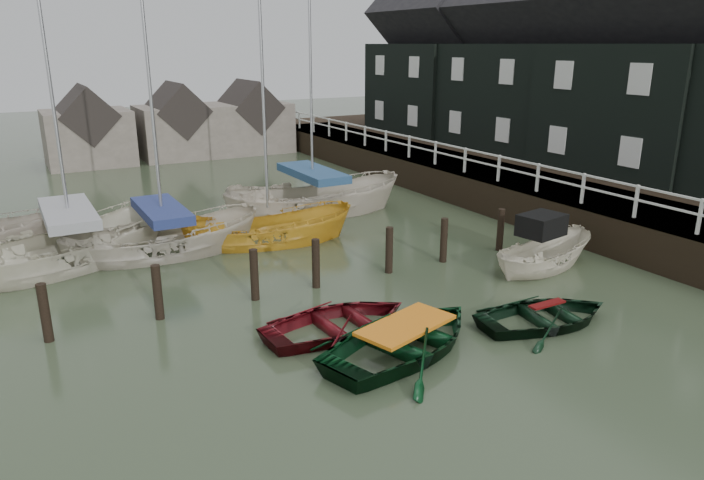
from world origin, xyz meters
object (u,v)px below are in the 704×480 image
rowboat_dkgreen (545,324)px  sailboat_a (75,261)px  sailboat_d (313,211)px  rowboat_green (405,352)px  motorboat (542,264)px  sailboat_c (269,242)px  sailboat_b (165,252)px  rowboat_red (339,332)px

rowboat_dkgreen → sailboat_a: size_ratio=0.29×
sailboat_a → sailboat_d: 9.30m
rowboat_green → sailboat_d: size_ratio=0.39×
motorboat → sailboat_c: size_ratio=0.38×
sailboat_d → sailboat_b: bearing=124.0°
motorboat → sailboat_d: 9.80m
motorboat → sailboat_c: (-6.26, 6.46, -0.09)m
rowboat_green → sailboat_c: (0.43, 8.97, 0.02)m
rowboat_green → rowboat_dkgreen: rowboat_green is taller
sailboat_d → rowboat_dkgreen: bearing=-164.4°
rowboat_red → sailboat_d: (4.27, 10.16, 0.06)m
rowboat_dkgreen → sailboat_c: (-3.34, 9.43, 0.02)m
sailboat_b → sailboat_c: 3.44m
sailboat_a → sailboat_c: size_ratio=1.09×
sailboat_c → sailboat_d: sailboat_c is taller
rowboat_dkgreen → sailboat_c: 10.01m
sailboat_c → rowboat_red: bearing=-175.7°
rowboat_dkgreen → sailboat_d: (-0.31, 12.22, 0.06)m
rowboat_green → motorboat: bearing=-86.4°
rowboat_dkgreen → sailboat_b: 11.98m
sailboat_c → sailboat_a: bearing=95.3°
sailboat_b → sailboat_d: size_ratio=1.11×
sailboat_b → rowboat_red: bearing=-160.3°
rowboat_red → sailboat_c: sailboat_c is taller
sailboat_c → sailboat_d: size_ratio=0.98×
rowboat_green → sailboat_b: 9.89m
sailboat_a → sailboat_b: bearing=-120.5°
rowboat_dkgreen → sailboat_d: bearing=10.0°
sailboat_b → rowboat_dkgreen: bearing=-141.5°
rowboat_dkgreen → sailboat_c: bearing=28.1°
motorboat → sailboat_b: bearing=44.5°
rowboat_green → sailboat_c: 8.98m
rowboat_green → sailboat_a: size_ratio=0.36×
rowboat_dkgreen → motorboat: 4.17m
rowboat_green → motorboat: 7.15m
rowboat_red → sailboat_b: size_ratio=0.30×
rowboat_dkgreen → rowboat_green: bearing=91.6°
sailboat_c → sailboat_b: bearing=96.2°
rowboat_red → sailboat_a: bearing=27.3°
motorboat → sailboat_b: (-9.67, 6.92, -0.04)m
sailboat_b → motorboat: bearing=-121.4°
sailboat_b → sailboat_d: (6.45, 2.34, -0.01)m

